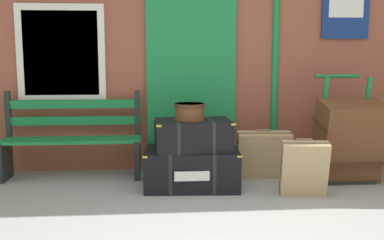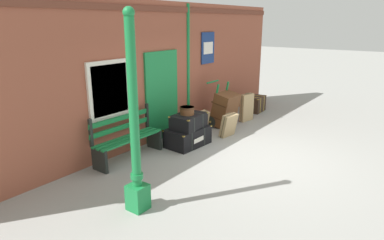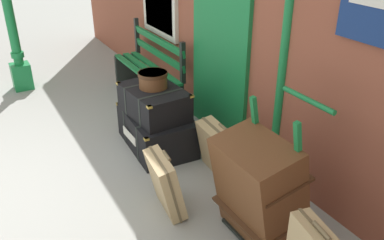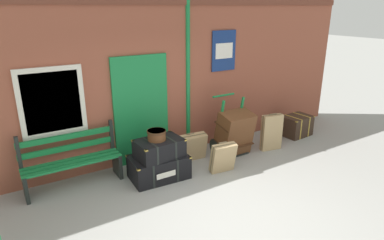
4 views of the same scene
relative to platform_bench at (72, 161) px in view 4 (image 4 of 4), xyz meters
The scene contains 12 objects.
ground_plane 2.70m from the platform_bench, 54.16° to the right, with size 60.00×60.00×0.00m, color gray.
brick_facade 1.98m from the platform_bench, 15.75° to the left, with size 10.40×0.35×3.20m.
platform_bench is the anchor object (origin of this frame).
steamer_trunk_base 1.48m from the platform_bench, 21.50° to the right, with size 1.05×0.71×0.43m.
steamer_trunk_middle 1.49m from the platform_bench, 22.16° to the right, with size 0.84×0.59×0.33m.
round_hatbox 1.50m from the platform_bench, 22.14° to the right, with size 0.33×0.33×0.18m.
porters_trolley 3.16m from the platform_bench, ahead, with size 0.71×0.59×1.20m.
large_brown_trunk 3.18m from the platform_bench, ahead, with size 0.70×0.60×0.95m.
suitcase_oxblood 2.25m from the platform_bench, ahead, with size 0.64×0.33×0.57m.
suitcase_beige 4.03m from the platform_bench, ahead, with size 0.48×0.23×0.82m.
suitcase_tan 2.66m from the platform_bench, 21.46° to the right, with size 0.49×0.32×0.60m.
corner_trunk 5.11m from the platform_bench, ahead, with size 0.72×0.54×0.49m.
Camera 4 is at (-2.49, -3.23, 2.93)m, focal length 30.95 mm.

